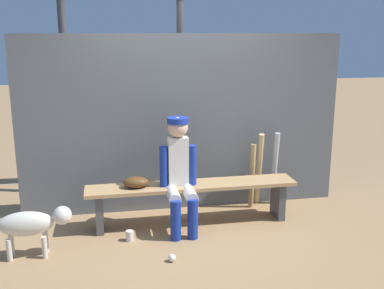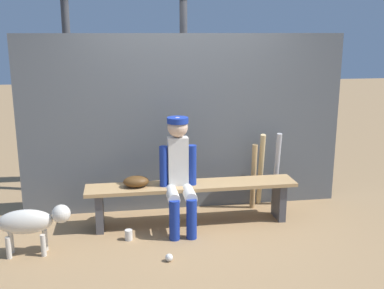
% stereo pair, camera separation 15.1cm
% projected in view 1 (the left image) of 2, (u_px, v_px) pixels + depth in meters
% --- Properties ---
extents(ground_plane, '(30.00, 30.00, 0.00)m').
position_uv_depth(ground_plane, '(192.00, 223.00, 5.23)').
color(ground_plane, '#9E7A51').
extents(chainlink_fence, '(3.84, 0.03, 2.10)m').
position_uv_depth(chainlink_fence, '(184.00, 124.00, 5.47)').
color(chainlink_fence, '#595E63').
rests_on(chainlink_fence, ground_plane).
extents(dugout_bench, '(2.34, 0.36, 0.47)m').
position_uv_depth(dugout_bench, '(192.00, 193.00, 5.14)').
color(dugout_bench, tan).
rests_on(dugout_bench, ground_plane).
extents(player_seated, '(0.41, 0.55, 1.23)m').
position_uv_depth(player_seated, '(180.00, 171.00, 4.93)').
color(player_seated, silver).
rests_on(player_seated, ground_plane).
extents(baseball_glove, '(0.28, 0.20, 0.12)m').
position_uv_depth(baseball_glove, '(136.00, 182.00, 4.99)').
color(baseball_glove, '#593819').
rests_on(baseball_glove, dugout_bench).
extents(bat_wood_tan, '(0.07, 0.13, 0.82)m').
position_uv_depth(bat_wood_tan, '(252.00, 176.00, 5.60)').
color(bat_wood_tan, tan).
rests_on(bat_wood_tan, ground_plane).
extents(bat_wood_natural, '(0.10, 0.27, 0.94)m').
position_uv_depth(bat_wood_natural, '(259.00, 169.00, 5.66)').
color(bat_wood_natural, tan).
rests_on(bat_wood_natural, ground_plane).
extents(bat_aluminum_silver, '(0.08, 0.16, 0.93)m').
position_uv_depth(bat_aluminum_silver, '(274.00, 169.00, 5.70)').
color(bat_aluminum_silver, '#B7B7BC').
rests_on(bat_aluminum_silver, ground_plane).
extents(baseball, '(0.07, 0.07, 0.07)m').
position_uv_depth(baseball, '(172.00, 258.00, 4.35)').
color(baseball, white).
rests_on(baseball, ground_plane).
extents(cup_on_ground, '(0.08, 0.08, 0.11)m').
position_uv_depth(cup_on_ground, '(130.00, 236.00, 4.78)').
color(cup_on_ground, silver).
rests_on(cup_on_ground, ground_plane).
extents(cup_on_bench, '(0.08, 0.08, 0.11)m').
position_uv_depth(cup_on_bench, '(164.00, 179.00, 5.09)').
color(cup_on_bench, silver).
rests_on(cup_on_bench, dugout_bench).
extents(dog, '(0.84, 0.20, 0.49)m').
position_uv_depth(dog, '(32.00, 224.00, 4.39)').
color(dog, beige).
rests_on(dog, ground_plane).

